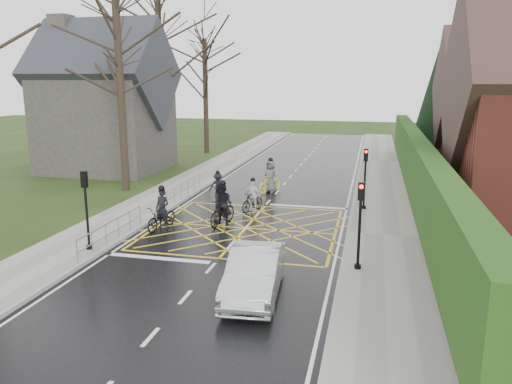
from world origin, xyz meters
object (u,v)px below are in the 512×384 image
at_px(cyclist_back, 223,208).
at_px(cyclist_front, 252,199).
at_px(cyclist_mid, 218,189).
at_px(car, 255,273).
at_px(cyclist_rear, 162,215).
at_px(cyclist_lead, 270,180).

height_order(cyclist_back, cyclist_front, cyclist_back).
height_order(cyclist_mid, car, cyclist_mid).
bearing_deg(cyclist_front, cyclist_rear, -107.36).
relative_size(cyclist_lead, car, 0.51).
bearing_deg(cyclist_mid, cyclist_rear, -109.88).
bearing_deg(cyclist_front, car, -54.04).
distance_m(cyclist_front, cyclist_lead, 4.49).
bearing_deg(cyclist_mid, cyclist_front, -51.63).
bearing_deg(cyclist_rear, cyclist_lead, 80.32).
xyz_separation_m(cyclist_rear, car, (5.64, -5.82, 0.07)).
distance_m(cyclist_mid, cyclist_lead, 3.52).
relative_size(cyclist_mid, cyclist_lead, 0.79).
relative_size(cyclist_mid, cyclist_front, 0.99).
distance_m(cyclist_rear, cyclist_front, 5.07).
bearing_deg(car, cyclist_rear, 129.16).
bearing_deg(cyclist_front, cyclist_lead, 111.98).
xyz_separation_m(cyclist_rear, cyclist_back, (2.45, 1.28, 0.15)).
distance_m(cyclist_back, cyclist_lead, 7.18).
bearing_deg(cyclist_rear, car, -34.68).
distance_m(cyclist_rear, cyclist_back, 2.76).
height_order(cyclist_rear, cyclist_lead, cyclist_lead).
bearing_deg(cyclist_lead, cyclist_back, -73.55).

